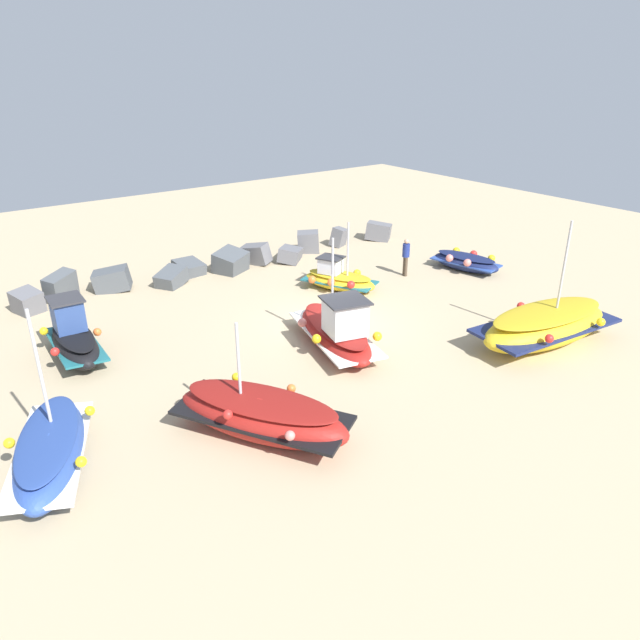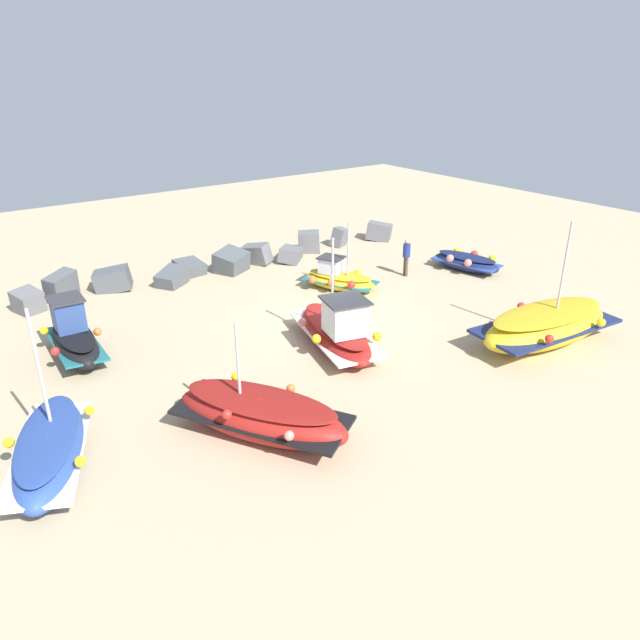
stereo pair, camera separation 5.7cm
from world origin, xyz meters
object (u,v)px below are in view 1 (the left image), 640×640
at_px(fishing_boat_0, 546,325).
at_px(fishing_boat_4, 338,279).
at_px(fishing_boat_3, 74,339).
at_px(fishing_boat_6, 336,331).
at_px(fishing_boat_5, 51,451).
at_px(person_walking, 406,255).
at_px(fishing_boat_1, 466,262).
at_px(fishing_boat_2, 261,415).

xyz_separation_m(fishing_boat_0, fishing_boat_4, (-2.36, 8.24, -0.21)).
bearing_deg(fishing_boat_3, fishing_boat_0, -120.03).
xyz_separation_m(fishing_boat_4, fishing_boat_6, (-3.51, -4.33, 0.18)).
height_order(fishing_boat_3, fishing_boat_5, fishing_boat_5).
bearing_deg(person_walking, fishing_boat_1, 177.56).
relative_size(fishing_boat_1, fishing_boat_5, 0.75).
relative_size(fishing_boat_5, person_walking, 2.67).
relative_size(fishing_boat_4, person_walking, 2.04).
distance_m(fishing_boat_2, fishing_boat_6, 5.40).
distance_m(fishing_boat_0, fishing_boat_6, 7.05).
xyz_separation_m(fishing_boat_6, person_walking, (6.94, 3.90, 0.34)).
bearing_deg(fishing_boat_3, person_walking, -89.63).
bearing_deg(person_walking, fishing_boat_4, 12.25).
height_order(fishing_boat_0, fishing_boat_3, fishing_boat_0).
height_order(fishing_boat_3, person_walking, fishing_boat_3).
xyz_separation_m(fishing_boat_3, fishing_boat_5, (-2.11, -5.62, -0.10)).
distance_m(fishing_boat_4, fishing_boat_5, 13.89).
bearing_deg(fishing_boat_4, fishing_boat_3, 64.27).
bearing_deg(fishing_boat_1, fishing_boat_2, -80.23).
xyz_separation_m(fishing_boat_4, person_walking, (3.43, -0.44, 0.52)).
height_order(fishing_boat_1, fishing_boat_6, fishing_boat_6).
relative_size(fishing_boat_2, fishing_boat_4, 1.44).
distance_m(fishing_boat_4, fishing_boat_6, 5.58).
xyz_separation_m(fishing_boat_1, person_walking, (-2.75, 1.11, 0.57)).
height_order(fishing_boat_1, fishing_boat_3, fishing_boat_3).
height_order(fishing_boat_2, person_walking, fishing_boat_2).
height_order(fishing_boat_5, fishing_boat_6, fishing_boat_5).
relative_size(fishing_boat_1, person_walking, 2.01).
bearing_deg(fishing_boat_2, fishing_boat_1, 81.68).
xyz_separation_m(fishing_boat_1, fishing_boat_3, (-16.83, 1.72, 0.25)).
xyz_separation_m(fishing_boat_3, person_walking, (14.09, -0.61, 0.32)).
bearing_deg(fishing_boat_6, fishing_boat_0, 70.97).
distance_m(fishing_boat_1, fishing_boat_6, 10.08).
bearing_deg(fishing_boat_0, fishing_boat_2, -0.24).
height_order(fishing_boat_5, person_walking, fishing_boat_5).
bearing_deg(person_walking, fishing_boat_0, 101.75).
bearing_deg(fishing_boat_1, fishing_boat_5, -89.97).
xyz_separation_m(fishing_boat_3, fishing_boat_4, (10.66, -0.17, -0.19)).
bearing_deg(person_walking, fishing_boat_3, 17.08).
bearing_deg(fishing_boat_5, fishing_boat_2, 92.41).
bearing_deg(fishing_boat_3, fishing_boat_5, 162.21).
bearing_deg(fishing_boat_6, fishing_boat_5, -68.53).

